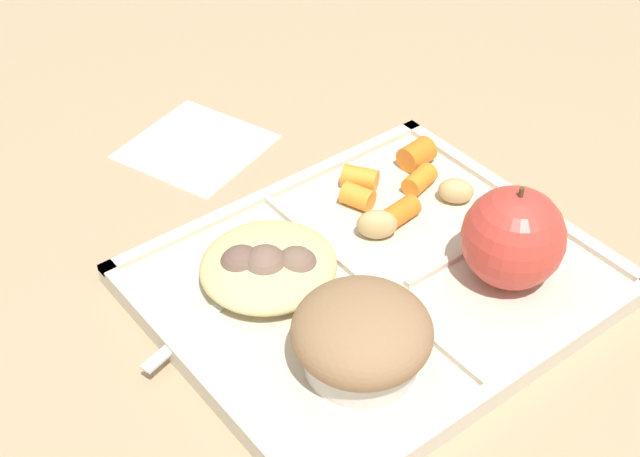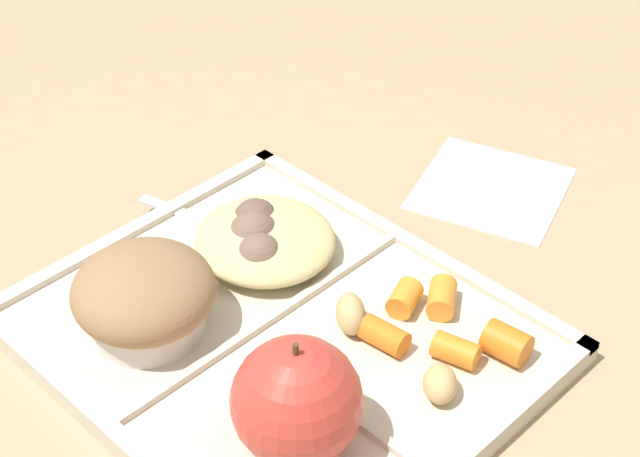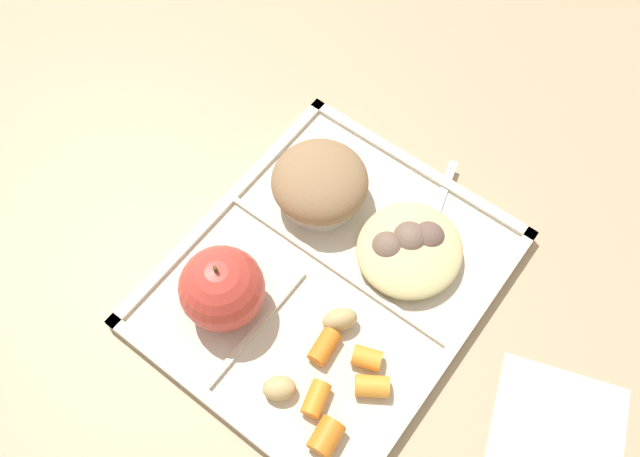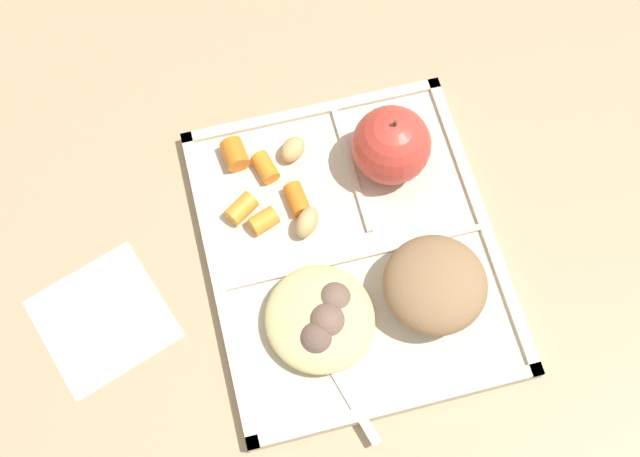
{
  "view_description": "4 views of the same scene",
  "coord_description": "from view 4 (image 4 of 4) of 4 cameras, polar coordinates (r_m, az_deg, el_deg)",
  "views": [
    {
      "loc": [
        0.35,
        0.38,
        0.5
      ],
      "look_at": [
        0.02,
        -0.04,
        0.05
      ],
      "focal_mm": 51.78,
      "sensor_mm": 36.0,
      "label": 1
    },
    {
      "loc": [
        -0.37,
        0.34,
        0.5
      ],
      "look_at": [
        0.02,
        -0.06,
        0.06
      ],
      "focal_mm": 57.21,
      "sensor_mm": 36.0,
      "label": 2
    },
    {
      "loc": [
        -0.21,
        -0.15,
        0.61
      ],
      "look_at": [
        0.01,
        0.02,
        0.08
      ],
      "focal_mm": 37.63,
      "sensor_mm": 36.0,
      "label": 3
    },
    {
      "loc": [
        0.28,
        -0.1,
        0.76
      ],
      "look_at": [
        -0.01,
        -0.03,
        0.05
      ],
      "focal_mm": 46.03,
      "sensor_mm": 36.0,
      "label": 4
    }
  ],
  "objects": [
    {
      "name": "bran_muffin",
      "position": [
        0.77,
        7.95,
        -4.01
      ],
      "size": [
        0.1,
        0.1,
        0.06
      ],
      "color": "silver",
      "rests_on": "lunch_tray"
    },
    {
      "name": "meatball_center",
      "position": [
        0.77,
        1.02,
        -5.0
      ],
      "size": [
        0.03,
        0.03,
        0.03
      ],
      "primitive_type": "sphere",
      "color": "#755B4C",
      "rests_on": "lunch_tray"
    },
    {
      "name": "carrot_slice_center",
      "position": [
        0.81,
        -1.61,
        2.05
      ],
      "size": [
        0.03,
        0.02,
        0.02
      ],
      "primitive_type": "cylinder",
      "rotation": [
        0.0,
        1.57,
        3.25
      ],
      "color": "orange",
      "rests_on": "lunch_tray"
    },
    {
      "name": "plastic_fork",
      "position": [
        0.77,
        0.52,
        -9.07
      ],
      "size": [
        0.15,
        0.06,
        0.0
      ],
      "color": "silver",
      "rests_on": "lunch_tray"
    },
    {
      "name": "meatball_back",
      "position": [
        0.76,
        -0.26,
        -7.68
      ],
      "size": [
        0.04,
        0.04,
        0.04
      ],
      "primitive_type": "sphere",
      "color": "brown",
      "rests_on": "lunch_tray"
    },
    {
      "name": "lunch_tray",
      "position": [
        0.81,
        2.18,
        -1.51
      ],
      "size": [
        0.33,
        0.28,
        0.02
      ],
      "color": "beige",
      "rests_on": "ground"
    },
    {
      "name": "potato_chunk_large",
      "position": [
        0.8,
        -0.92,
        0.44
      ],
      "size": [
        0.04,
        0.04,
        0.03
      ],
      "primitive_type": "ellipsoid",
      "rotation": [
        0.0,
        0.0,
        2.47
      ],
      "color": "tan",
      "rests_on": "lunch_tray"
    },
    {
      "name": "carrot_slice_diagonal",
      "position": [
        0.83,
        -3.82,
        4.27
      ],
      "size": [
        0.03,
        0.03,
        0.02
      ],
      "primitive_type": "cylinder",
      "rotation": [
        0.0,
        1.57,
        3.4
      ],
      "color": "orange",
      "rests_on": "lunch_tray"
    },
    {
      "name": "green_apple",
      "position": [
        0.81,
        4.98,
        5.78
      ],
      "size": [
        0.08,
        0.08,
        0.09
      ],
      "color": "#C63D33",
      "rests_on": "lunch_tray"
    },
    {
      "name": "paper_napkin",
      "position": [
        0.82,
        -14.87,
        -6.08
      ],
      "size": [
        0.15,
        0.15,
        0.0
      ],
      "primitive_type": "cube",
      "rotation": [
        0.0,
        0.0,
        0.34
      ],
      "color": "white",
      "rests_on": "ground"
    },
    {
      "name": "egg_noodle_pile",
      "position": [
        0.77,
        -0.01,
        -6.29
      ],
      "size": [
        0.11,
        0.1,
        0.03
      ],
      "primitive_type": "ellipsoid",
      "color": "#D6C684",
      "rests_on": "lunch_tray"
    },
    {
      "name": "ground",
      "position": [
        0.82,
        2.16,
        -1.7
      ],
      "size": [
        6.0,
        6.0,
        0.0
      ],
      "primitive_type": "plane",
      "color": "tan"
    },
    {
      "name": "potato_chunk_small",
      "position": [
        0.84,
        -1.92,
        5.52
      ],
      "size": [
        0.04,
        0.04,
        0.02
      ],
      "primitive_type": "ellipsoid",
      "rotation": [
        0.0,
        0.0,
        2.29
      ],
      "color": "tan",
      "rests_on": "lunch_tray"
    },
    {
      "name": "carrot_slice_edge",
      "position": [
        0.84,
        -5.95,
        5.17
      ],
      "size": [
        0.03,
        0.03,
        0.02
      ],
      "primitive_type": "cylinder",
      "rotation": [
        0.0,
        1.57,
        0.12
      ],
      "color": "orange",
      "rests_on": "lunch_tray"
    },
    {
      "name": "meatball_front",
      "position": [
        0.76,
        0.48,
        -6.54
      ],
      "size": [
        0.04,
        0.04,
        0.04
      ],
      "primitive_type": "sphere",
      "color": "#755B4C",
      "rests_on": "lunch_tray"
    },
    {
      "name": "carrot_slice_large",
      "position": [
        0.81,
        -3.93,
        0.55
      ],
      "size": [
        0.03,
        0.03,
        0.02
      ],
      "primitive_type": "cylinder",
      "rotation": [
        0.0,
        1.57,
        5.07
      ],
      "color": "orange",
      "rests_on": "lunch_tray"
    },
    {
      "name": "carrot_slice_back",
      "position": [
        0.81,
        -5.49,
        1.39
      ],
      "size": [
        0.03,
        0.04,
        0.02
      ],
      "primitive_type": "cylinder",
      "rotation": [
        0.0,
        1.57,
        2.16
      ],
      "color": "orange",
      "rests_on": "lunch_tray"
    }
  ]
}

